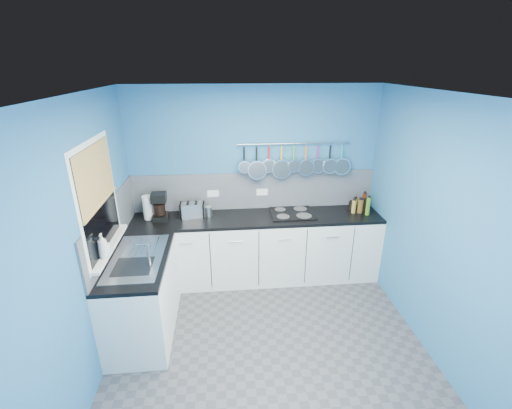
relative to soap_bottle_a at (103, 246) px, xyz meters
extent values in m
cube|color=#47474C|center=(1.53, -0.08, -1.18)|extent=(3.20, 3.00, 0.02)
cube|color=white|center=(1.53, -0.08, 1.34)|extent=(3.20, 3.00, 0.02)
cube|color=#296799|center=(1.53, 1.43, 0.08)|extent=(3.20, 0.02, 2.50)
cube|color=#296799|center=(1.53, -1.59, 0.08)|extent=(3.20, 0.02, 2.50)
cube|color=#296799|center=(-0.08, -0.08, 0.08)|extent=(0.02, 3.00, 2.50)
cube|color=#296799|center=(3.14, -0.08, 0.08)|extent=(0.02, 3.00, 2.50)
cube|color=gray|center=(1.53, 1.41, -0.02)|extent=(3.20, 0.02, 0.50)
cube|color=gray|center=(-0.06, 0.52, -0.02)|extent=(0.02, 1.80, 0.50)
cube|color=white|center=(1.53, 1.12, -0.74)|extent=(3.20, 0.60, 0.86)
cube|color=black|center=(1.53, 1.12, -0.29)|extent=(3.20, 0.60, 0.04)
cube|color=white|center=(0.23, 0.22, -0.74)|extent=(0.60, 1.20, 0.86)
cube|color=black|center=(0.23, 0.22, -0.29)|extent=(0.60, 1.20, 0.04)
cube|color=white|center=(-0.05, 0.22, 0.38)|extent=(0.01, 1.00, 1.10)
cube|color=black|center=(-0.04, 0.22, 0.38)|extent=(0.01, 0.90, 1.00)
cube|color=tan|center=(-0.03, 0.22, 0.61)|extent=(0.01, 0.90, 0.55)
cube|color=white|center=(-0.02, 0.22, -0.13)|extent=(0.10, 0.98, 0.03)
cube|color=silver|center=(0.23, 0.22, -0.27)|extent=(0.50, 0.95, 0.01)
cube|color=white|center=(0.98, 1.40, -0.04)|extent=(0.15, 0.01, 0.09)
cube|color=white|center=(1.63, 1.40, -0.04)|extent=(0.15, 0.01, 0.09)
cylinder|color=silver|center=(2.03, 1.37, 0.61)|extent=(1.45, 0.02, 0.02)
imported|color=white|center=(0.00, 0.00, 0.00)|extent=(0.10, 0.10, 0.24)
imported|color=white|center=(0.00, 0.03, -0.03)|extent=(0.08, 0.09, 0.17)
cylinder|color=white|center=(0.18, 1.19, -0.12)|extent=(0.15, 0.15, 0.30)
cube|color=silver|center=(0.72, 1.20, -0.18)|extent=(0.32, 0.22, 0.18)
cylinder|color=silver|center=(0.92, 1.19, -0.20)|extent=(0.11, 0.11, 0.13)
cube|color=black|center=(2.00, 1.18, -0.26)|extent=(0.56, 0.49, 0.01)
cylinder|color=#4C190C|center=(2.99, 1.24, -0.16)|extent=(0.06, 0.06, 0.22)
cylinder|color=#8C5914|center=(2.87, 1.25, -0.19)|extent=(0.05, 0.05, 0.15)
cylinder|color=black|center=(2.81, 1.25, -0.22)|extent=(0.06, 0.06, 0.11)
cylinder|color=black|center=(2.97, 1.16, -0.19)|extent=(0.07, 0.07, 0.15)
cylinder|color=brown|center=(2.89, 1.12, -0.18)|extent=(0.07, 0.07, 0.18)
cylinder|color=olive|center=(2.81, 1.13, -0.18)|extent=(0.06, 0.06, 0.17)
cylinder|color=#3F721E|center=(2.96, 1.05, -0.15)|extent=(0.06, 0.06, 0.24)
camera|label=1|loc=(1.14, -2.95, 1.56)|focal=24.50mm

